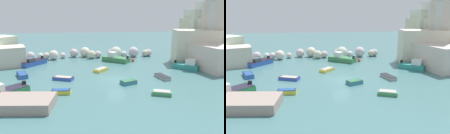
{
  "view_description": "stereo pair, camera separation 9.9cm",
  "coord_description": "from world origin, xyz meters",
  "views": [
    {
      "loc": [
        -4.91,
        -32.38,
        10.4
      ],
      "look_at": [
        0.0,
        4.35,
        1.0
      ],
      "focal_mm": 35.47,
      "sensor_mm": 36.0,
      "label": 1
    },
    {
      "loc": [
        -4.82,
        -32.39,
        10.4
      ],
      "look_at": [
        0.0,
        4.35,
        1.0
      ],
      "focal_mm": 35.47,
      "sensor_mm": 36.0,
      "label": 2
    }
  ],
  "objects": [
    {
      "name": "moored_boat_8",
      "position": [
        1.87,
        12.84,
        0.67
      ],
      "size": [
        5.87,
        5.28,
        2.0
      ],
      "rotation": [
        0.0,
        0.0,
        2.47
      ],
      "color": "#3A7D4B",
      "rests_on": "cove_water"
    },
    {
      "name": "moored_boat_11",
      "position": [
        4.89,
        -6.99,
        0.28
      ],
      "size": [
        2.7,
        2.0,
        0.57
      ],
      "rotation": [
        0.0,
        0.0,
        2.78
      ],
      "color": "#428B55",
      "rests_on": "cove_water"
    },
    {
      "name": "moored_boat_5",
      "position": [
        14.07,
        4.94,
        0.68
      ],
      "size": [
        4.83,
        4.66,
        1.94
      ],
      "rotation": [
        0.0,
        0.0,
        5.55
      ],
      "color": "teal",
      "rests_on": "cove_water"
    },
    {
      "name": "moored_boat_2",
      "position": [
        1.59,
        -2.08,
        0.3
      ],
      "size": [
        2.59,
        2.16,
        0.56
      ],
      "rotation": [
        0.0,
        0.0,
        3.56
      ],
      "color": "teal",
      "rests_on": "cove_water"
    },
    {
      "name": "cove_water",
      "position": [
        0.0,
        0.0,
        0.0
      ],
      "size": [
        160.0,
        160.0,
        0.0
      ],
      "primitive_type": "plane",
      "color": "#457476",
      "rests_on": "ground"
    },
    {
      "name": "moored_boat_4",
      "position": [
        -1.82,
        5.55,
        0.27
      ],
      "size": [
        2.87,
        3.02,
        0.55
      ],
      "rotation": [
        0.0,
        0.0,
        3.99
      ],
      "color": "yellow",
      "rests_on": "cove_water"
    },
    {
      "name": "rock_breakwater",
      "position": [
        -1.66,
        17.42,
        1.02
      ],
      "size": [
        28.51,
        4.68,
        2.59
      ],
      "color": "silver",
      "rests_on": "ground"
    },
    {
      "name": "channel_buoy",
      "position": [
        5.55,
        12.39,
        0.35
      ],
      "size": [
        0.69,
        0.69,
        0.69
      ],
      "primitive_type": "sphere",
      "color": "#E04C28",
      "rests_on": "cove_water"
    },
    {
      "name": "stone_dock",
      "position": [
        -11.57,
        -8.68,
        0.58
      ],
      "size": [
        6.97,
        4.85,
        1.15
      ],
      "primitive_type": "cube",
      "rotation": [
        0.0,
        0.0,
        -0.12
      ],
      "color": "gray",
      "rests_on": "ground"
    },
    {
      "name": "moored_boat_1",
      "position": [
        -7.87,
        -4.84,
        0.31
      ],
      "size": [
        2.53,
        1.26,
        0.6
      ],
      "rotation": [
        0.0,
        0.0,
        3.05
      ],
      "color": "gold",
      "rests_on": "cove_water"
    },
    {
      "name": "moored_boat_10",
      "position": [
        -14.83,
        3.75,
        0.32
      ],
      "size": [
        2.52,
        3.56,
        0.62
      ],
      "rotation": [
        0.0,
        0.0,
        5.12
      ],
      "color": "#2A5CB5",
      "rests_on": "cove_water"
    },
    {
      "name": "moored_boat_6",
      "position": [
        -8.07,
        1.24,
        0.27
      ],
      "size": [
        3.4,
        2.33,
        0.51
      ],
      "rotation": [
        0.0,
        0.0,
        2.77
      ],
      "color": "#3750BC",
      "rests_on": "cove_water"
    },
    {
      "name": "moored_boat_3",
      "position": [
        7.47,
        -0.14,
        0.27
      ],
      "size": [
        1.87,
        3.28,
        0.54
      ],
      "rotation": [
        0.0,
        0.0,
        4.96
      ],
      "color": "#959395",
      "rests_on": "cove_water"
    },
    {
      "name": "moored_boat_9",
      "position": [
        -14.9,
        -5.36,
        0.7
      ],
      "size": [
        5.65,
        5.72,
        1.97
      ],
      "rotation": [
        0.0,
        0.0,
        3.94
      ],
      "color": "#318A4C",
      "rests_on": "cove_water"
    },
    {
      "name": "moored_boat_7",
      "position": [
        -14.88,
        11.92,
        0.57
      ],
      "size": [
        5.11,
        5.63,
        1.55
      ],
      "rotation": [
        0.0,
        0.0,
        4.06
      ],
      "color": "#2F55B1",
      "rests_on": "cove_water"
    },
    {
      "name": "cliff_headland_right",
      "position": [
        22.95,
        11.66,
        4.75
      ],
      "size": [
        19.92,
        20.98,
        16.85
      ],
      "color": "beige",
      "rests_on": "ground"
    }
  ]
}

